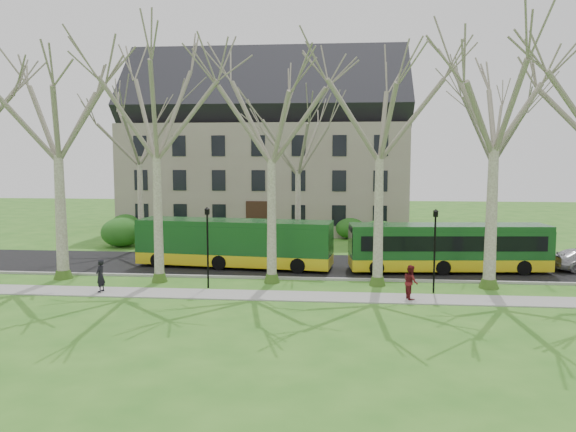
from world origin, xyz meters
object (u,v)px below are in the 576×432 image
at_px(pedestrian_a, 100,276).
at_px(pedestrian_b, 411,282).
at_px(bus_follow, 448,247).
at_px(bus_lead, 234,243).

relative_size(pedestrian_a, pedestrian_b, 1.01).
xyz_separation_m(bus_follow, pedestrian_b, (-3.10, -6.98, -0.65)).
height_order(bus_lead, bus_follow, bus_lead).
distance_m(bus_follow, pedestrian_a, 20.31).
relative_size(bus_follow, pedestrian_b, 7.09).
distance_m(bus_lead, pedestrian_b, 12.51).
height_order(bus_follow, pedestrian_b, bus_follow).
relative_size(bus_lead, pedestrian_a, 7.25).
distance_m(bus_lead, pedestrian_a, 9.23).
height_order(bus_follow, pedestrian_a, bus_follow).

